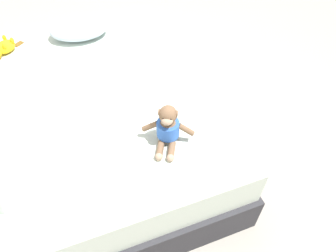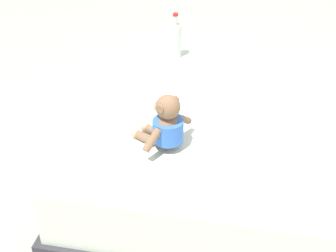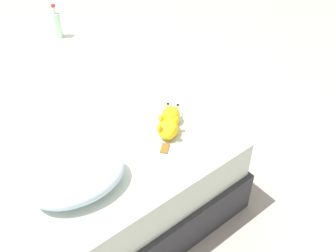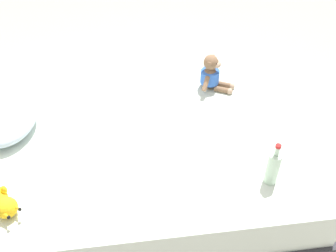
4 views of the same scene
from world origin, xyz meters
name	(u,v)px [view 1 (image 1 of 4)]	position (x,y,z in m)	size (l,w,h in m)	color
ground_plane	(97,142)	(0.00, 0.00, 0.00)	(16.00, 16.00, 0.00)	#9E998E
bed	(91,119)	(0.00, 0.00, 0.25)	(1.53, 2.01, 0.51)	#2D2D33
pillow	(79,28)	(0.10, 0.66, 0.58)	(0.48, 0.36, 0.14)	silver
plush_monkey	(168,128)	(0.36, -0.58, 0.61)	(0.27, 0.25, 0.24)	brown
plush_yellow_creature	(0,49)	(-0.48, 0.61, 0.56)	(0.28, 0.26, 0.10)	yellow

